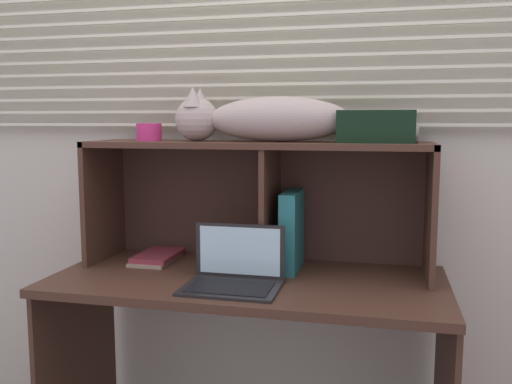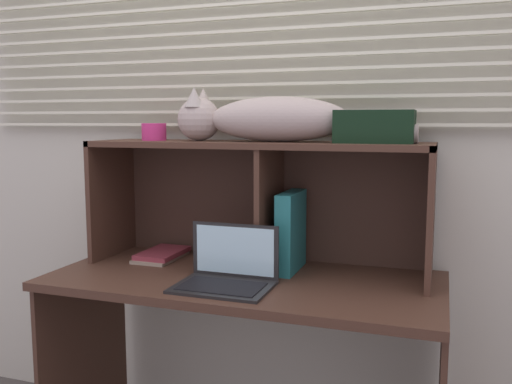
% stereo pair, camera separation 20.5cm
% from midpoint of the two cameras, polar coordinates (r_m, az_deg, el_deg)
% --- Properties ---
extents(back_panel_with_blinds, '(4.40, 0.08, 2.50)m').
position_cam_midpoint_polar(back_panel_with_blinds, '(2.24, 4.42, 6.13)').
color(back_panel_with_blinds, beige).
rests_on(back_panel_with_blinds, ground).
extents(desk, '(1.39, 0.63, 0.76)m').
position_cam_midpoint_polar(desk, '(2.02, 1.65, -12.96)').
color(desk, '#452B1F').
rests_on(desk, ground).
extents(hutch_shelf_unit, '(1.27, 0.33, 0.48)m').
position_cam_midpoint_polar(hutch_shelf_unit, '(2.07, 3.30, 1.15)').
color(hutch_shelf_unit, '#452B1F').
rests_on(hutch_shelf_unit, desk).
extents(cat, '(0.89, 0.18, 0.20)m').
position_cam_midpoint_polar(cat, '(2.02, 3.67, 7.55)').
color(cat, '#B0A197').
rests_on(cat, hutch_shelf_unit).
extents(laptop, '(0.32, 0.23, 0.20)m').
position_cam_midpoint_polar(laptop, '(1.86, 0.14, -8.54)').
color(laptop, black).
rests_on(laptop, desk).
extents(binder_upright, '(0.06, 0.23, 0.29)m').
position_cam_midpoint_polar(binder_upright, '(2.04, 6.53, -4.12)').
color(binder_upright, '#227273').
rests_on(binder_upright, desk).
extents(book_stack, '(0.15, 0.24, 0.03)m').
position_cam_midpoint_polar(book_stack, '(2.24, -7.18, -6.49)').
color(book_stack, gray).
rests_on(book_stack, desk).
extents(small_basket, '(0.10, 0.10, 0.07)m').
position_cam_midpoint_polar(small_basket, '(2.19, -7.90, 6.20)').
color(small_basket, '#CC3076').
rests_on(small_basket, hutch_shelf_unit).
extents(storage_box, '(0.26, 0.16, 0.11)m').
position_cam_midpoint_polar(storage_box, '(1.96, 15.21, 6.56)').
color(storage_box, black).
rests_on(storage_box, hutch_shelf_unit).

